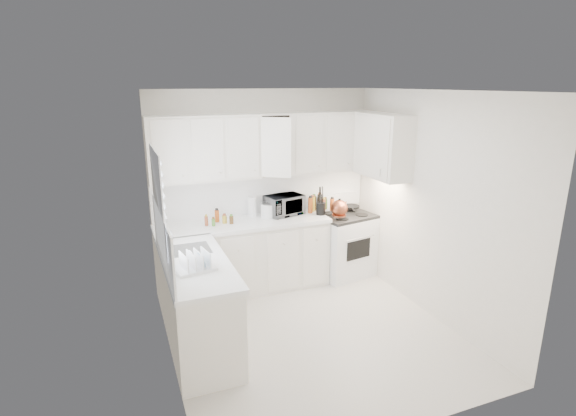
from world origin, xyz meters
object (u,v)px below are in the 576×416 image
stove (344,236)px  utensil_crock (321,200)px  rice_cooker (269,209)px  dish_rack (194,260)px  tea_kettle (339,207)px  microwave (284,203)px

stove → utensil_crock: (-0.39, -0.03, 0.58)m
rice_cooker → utensil_crock: (0.69, -0.16, 0.09)m
rice_cooker → dish_rack: (-1.23, -1.38, -0.00)m
dish_rack → utensil_crock: bearing=22.6°
stove → rice_cooker: (-1.08, 0.13, 0.48)m
tea_kettle → utensil_crock: 0.26m
stove → utensil_crock: utensil_crock is taller
stove → rice_cooker: 1.19m
stove → utensil_crock: 0.70m
stove → tea_kettle: (-0.18, -0.16, 0.49)m
rice_cooker → microwave: bearing=6.8°
microwave → tea_kettle: bearing=-39.7°
microwave → dish_rack: microwave is taller
utensil_crock → dish_rack: size_ratio=1.09×
utensil_crock → rice_cooker: bearing=167.2°
microwave → dish_rack: 2.02m
tea_kettle → rice_cooker: size_ratio=1.32×
tea_kettle → microwave: size_ratio=0.58×
stove → microwave: size_ratio=2.37×
rice_cooker → dish_rack: size_ratio=0.57×
microwave → utensil_crock: utensil_crock is taller
microwave → utensil_crock: (0.46, -0.18, 0.04)m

